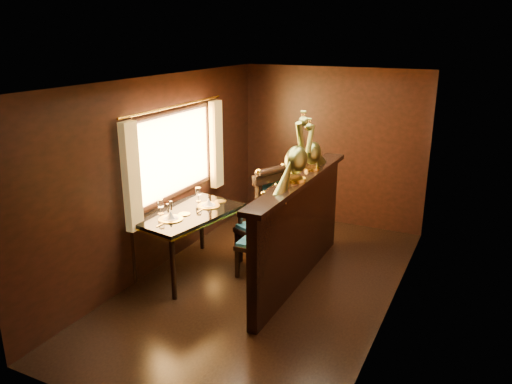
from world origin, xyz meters
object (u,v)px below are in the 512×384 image
peacock_left (296,148)px  chair_left (264,230)px  peacock_right (313,143)px  dining_table (188,217)px  chair_right (266,215)px

peacock_left → chair_left: bearing=168.9°
chair_left → peacock_right: 1.24m
dining_table → peacock_right: bearing=39.1°
peacock_left → peacock_right: size_ratio=1.17×
peacock_left → peacock_right: bearing=90.0°
chair_left → peacock_left: (0.44, -0.09, 1.12)m
dining_table → chair_right: chair_right is taller
peacock_left → peacock_right: peacock_left is taller
peacock_right → dining_table: bearing=-151.1°
chair_right → peacock_left: (0.54, -0.35, 1.02)m
chair_right → peacock_left: bearing=-11.2°
dining_table → chair_left: (0.94, 0.30, -0.12)m
chair_left → chair_right: chair_right is taller
chair_right → dining_table: bearing=-124.1°
chair_left → peacock_left: size_ratio=1.53×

